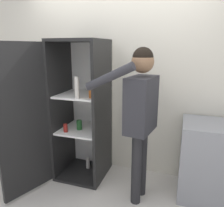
# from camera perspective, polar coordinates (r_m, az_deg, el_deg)

# --- Properties ---
(wall_back) EXTENTS (7.00, 0.06, 2.55)m
(wall_back) POSITION_cam_1_polar(r_m,az_deg,el_deg) (3.00, 1.61, 5.92)
(wall_back) COLOR silver
(wall_back) RESTS_ON ground_plane
(refrigerator) EXTENTS (0.88, 1.21, 1.82)m
(refrigerator) POSITION_cam_1_polar(r_m,az_deg,el_deg) (2.86, -10.41, -2.30)
(refrigerator) COLOR black
(refrigerator) RESTS_ON ground_plane
(person) EXTENTS (0.72, 0.56, 1.73)m
(person) POSITION_cam_1_polar(r_m,az_deg,el_deg) (2.34, 7.43, -0.95)
(person) COLOR #262628
(person) RESTS_ON ground_plane
(counter) EXTENTS (0.77, 0.58, 0.91)m
(counter) POSITION_cam_1_polar(r_m,az_deg,el_deg) (2.84, 25.28, -13.58)
(counter) COLOR gray
(counter) RESTS_ON ground_plane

